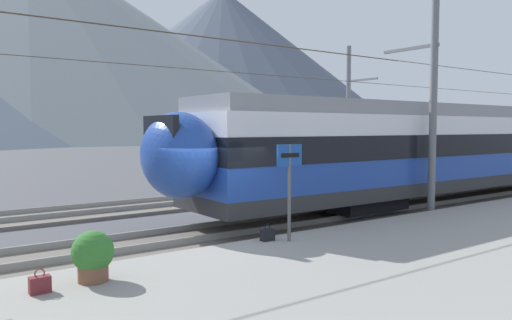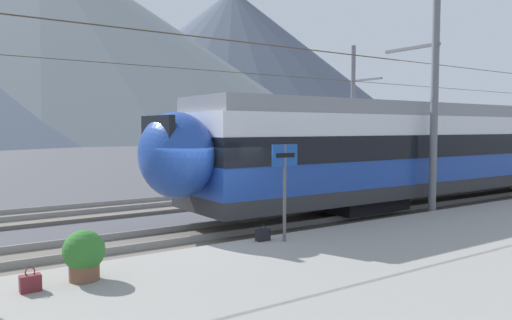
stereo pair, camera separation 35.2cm
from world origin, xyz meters
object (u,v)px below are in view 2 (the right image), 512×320
object	(u,v)px
train_near_platform	(503,145)
catenary_mast_far_side	(355,112)
train_far_track	(500,140)
potted_plant_platform_edge	(84,253)
handbag_near_sign	(263,235)
platform_sign	(285,170)
handbag_beside_passenger	(30,283)
catenary_mast_mid	(431,93)

from	to	relation	value
train_near_platform	catenary_mast_far_side	size ratio (longest dim) A/B	0.82
train_far_track	potted_plant_platform_edge	world-z (taller)	train_far_track
train_far_track	handbag_near_sign	distance (m)	25.73
train_near_platform	handbag_near_sign	distance (m)	14.88
platform_sign	handbag_near_sign	bearing A→B (deg)	139.98
platform_sign	handbag_beside_passenger	size ratio (longest dim) A/B	5.61
train_far_track	catenary_mast_far_side	size ratio (longest dim) A/B	0.84
train_far_track	platform_sign	xyz separation A→B (m)	(-23.98, -8.40, -0.23)
catenary_mast_mid	potted_plant_platform_edge	xyz separation A→B (m)	(-11.34, -1.38, -3.27)
catenary_mast_far_side	platform_sign	xyz separation A→B (m)	(-12.58, -10.11, -1.86)
train_near_platform	catenary_mast_far_side	bearing A→B (deg)	102.41
catenary_mast_mid	train_near_platform	bearing A→B (deg)	13.02
platform_sign	handbag_near_sign	distance (m)	1.59
train_near_platform	potted_plant_platform_edge	size ratio (longest dim) A/B	37.53
catenary_mast_far_side	handbag_near_sign	size ratio (longest dim) A/B	99.33
catenary_mast_far_side	handbag_beside_passenger	xyz separation A→B (m)	(-18.10, -10.61, -3.37)
train_far_track	potted_plant_platform_edge	bearing A→B (deg)	-162.96
platform_sign	handbag_near_sign	world-z (taller)	platform_sign
train_far_track	potted_plant_platform_edge	size ratio (longest dim) A/B	38.54
handbag_near_sign	potted_plant_platform_edge	size ratio (longest dim) A/B	0.46
train_far_track	catenary_mast_mid	world-z (taller)	catenary_mast_mid
handbag_near_sign	platform_sign	bearing A→B (deg)	-40.02
train_near_platform	train_far_track	world-z (taller)	same
train_near_platform	platform_sign	bearing A→B (deg)	-169.08
platform_sign	potted_plant_platform_edge	world-z (taller)	platform_sign
catenary_mast_mid	handbag_near_sign	world-z (taller)	catenary_mast_mid
catenary_mast_far_side	handbag_beside_passenger	world-z (taller)	catenary_mast_far_side
handbag_beside_passenger	potted_plant_platform_edge	world-z (taller)	potted_plant_platform_edge
platform_sign	train_far_track	bearing A→B (deg)	19.30
train_near_platform	platform_sign	size ratio (longest dim) A/B	14.58
handbag_near_sign	potted_plant_platform_edge	bearing A→B (deg)	-170.70
catenary_mast_far_side	potted_plant_platform_edge	size ratio (longest dim) A/B	45.79
catenary_mast_mid	potted_plant_platform_edge	size ratio (longest dim) A/B	45.79
train_near_platform	train_far_track	bearing A→B (deg)	30.04
train_near_platform	train_far_track	xyz separation A→B (m)	(9.79, 5.66, 0.00)
catenary_mast_mid	handbag_near_sign	xyz separation A→B (m)	(-7.08, -0.68, -3.60)
handbag_beside_passenger	handbag_near_sign	xyz separation A→B (m)	(5.14, 0.82, 0.00)
train_near_platform	catenary_mast_far_side	world-z (taller)	catenary_mast_far_side
catenary_mast_far_side	platform_sign	bearing A→B (deg)	-141.19
potted_plant_platform_edge	train_far_track	bearing A→B (deg)	17.04
train_near_platform	platform_sign	distance (m)	14.46
handbag_beside_passenger	potted_plant_platform_edge	size ratio (longest dim) A/B	0.46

